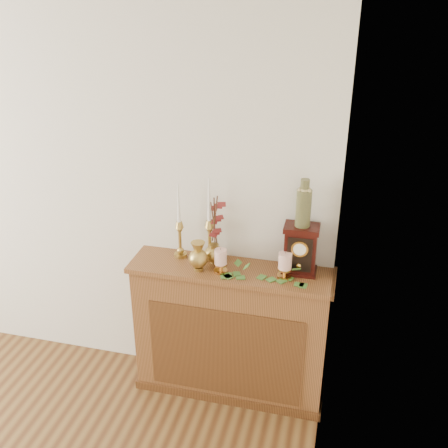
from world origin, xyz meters
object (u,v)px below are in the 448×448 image
(ginger_jar, at_px, (216,230))
(candlestick_center, at_px, (210,233))
(bud_vase, at_px, (198,257))
(ceramic_vase, at_px, (304,205))
(mantel_clock, at_px, (300,250))
(candlestick_left, at_px, (180,233))

(ginger_jar, bearing_deg, candlestick_center, 171.68)
(bud_vase, distance_m, ceramic_vase, 0.69)
(bud_vase, relative_size, ceramic_vase, 0.66)
(bud_vase, height_order, ceramic_vase, ceramic_vase)
(ginger_jar, height_order, ceramic_vase, ceramic_vase)
(candlestick_center, xyz_separation_m, mantel_clock, (0.56, -0.03, -0.03))
(candlestick_center, bearing_deg, ginger_jar, -8.32)
(candlestick_center, relative_size, mantel_clock, 1.75)
(mantel_clock, bearing_deg, candlestick_left, 177.84)
(candlestick_left, relative_size, bud_vase, 2.64)
(candlestick_center, distance_m, ceramic_vase, 0.61)
(bud_vase, bearing_deg, candlestick_center, 79.77)
(ginger_jar, distance_m, ceramic_vase, 0.56)
(candlestick_left, relative_size, ginger_jar, 1.07)
(mantel_clock, height_order, ceramic_vase, ceramic_vase)
(candlestick_left, relative_size, mantel_clock, 1.61)
(candlestick_center, height_order, bud_vase, candlestick_center)
(bud_vase, bearing_deg, mantel_clock, 11.82)
(bud_vase, height_order, ginger_jar, ginger_jar)
(candlestick_left, relative_size, ceramic_vase, 1.74)
(candlestick_center, relative_size, ginger_jar, 1.16)
(ginger_jar, distance_m, mantel_clock, 0.52)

